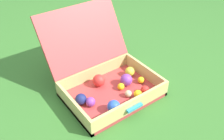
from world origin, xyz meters
name	(u,v)px	position (x,y,z in m)	size (l,w,h in m)	color
ground_plane	(112,90)	(0.00, 0.00, 0.00)	(16.00, 16.00, 0.00)	#336B28
open_suitcase	(104,76)	(-0.03, 0.04, 0.11)	(0.58, 0.68, 0.48)	#B23838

